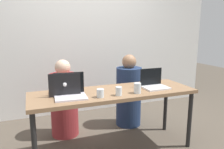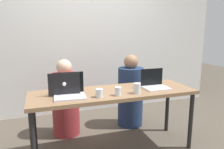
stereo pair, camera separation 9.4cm
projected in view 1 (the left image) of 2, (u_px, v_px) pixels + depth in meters
The scene contains 10 objects.
back_wall at pixel (83, 41), 3.71m from camera, with size 4.85×0.10×2.45m, color silver.
desk at pixel (114, 97), 2.49m from camera, with size 1.87×0.60×0.73m.
person_on_left at pixel (64, 102), 2.92m from camera, with size 0.38×0.38×1.04m.
person_on_right at pixel (129, 94), 3.25m from camera, with size 0.40×0.40×1.07m.
laptop_front_left at pixel (70, 92), 2.25m from camera, with size 0.33×0.29×0.24m.
laptop_back_left at pixel (65, 90), 2.34m from camera, with size 0.35×0.30×0.24m.
laptop_front_right at pixel (154, 84), 2.61m from camera, with size 0.29×0.26×0.22m.
water_glass_right at pixel (137, 89), 2.38m from camera, with size 0.08×0.08×0.11m.
water_glass_left at pixel (100, 94), 2.24m from camera, with size 0.08×0.08×0.09m.
water_glass_center at pixel (119, 92), 2.30m from camera, with size 0.07×0.07×0.09m.
Camera 1 is at (-0.87, -2.22, 1.41)m, focal length 35.00 mm.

